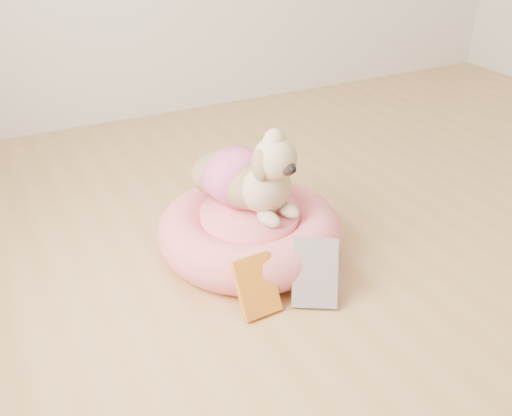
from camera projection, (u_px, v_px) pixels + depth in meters
name	position (u px, v px, depth m)	size (l,w,h in m)	color
pet_bed	(250.00, 231.00, 2.10)	(0.68, 0.68, 0.17)	#F35F7D
dog	(249.00, 162.00, 2.00)	(0.32, 0.46, 0.34)	brown
book_yellow	(256.00, 286.00, 1.80)	(0.13, 0.02, 0.19)	gold
book_white	(315.00, 273.00, 1.84)	(0.15, 0.02, 0.23)	white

